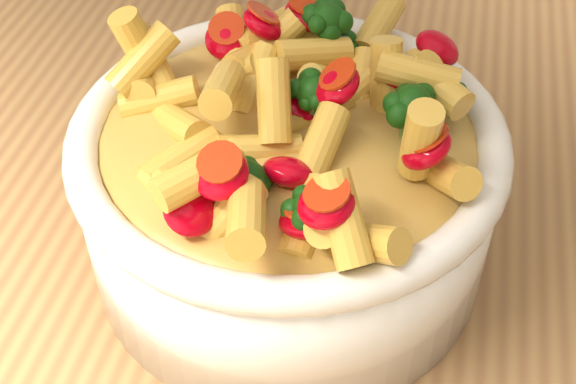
# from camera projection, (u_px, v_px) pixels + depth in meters

# --- Properties ---
(serving_bowl) EXTENTS (0.22, 0.22, 0.10)m
(serving_bowl) POSITION_uv_depth(u_px,v_px,m) (288.00, 190.00, 0.43)
(serving_bowl) COLOR white
(serving_bowl) RESTS_ON table
(pasta_salad) EXTENTS (0.18, 0.18, 0.04)m
(pasta_salad) POSITION_uv_depth(u_px,v_px,m) (288.00, 101.00, 0.39)
(pasta_salad) COLOR #E9B349
(pasta_salad) RESTS_ON serving_bowl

